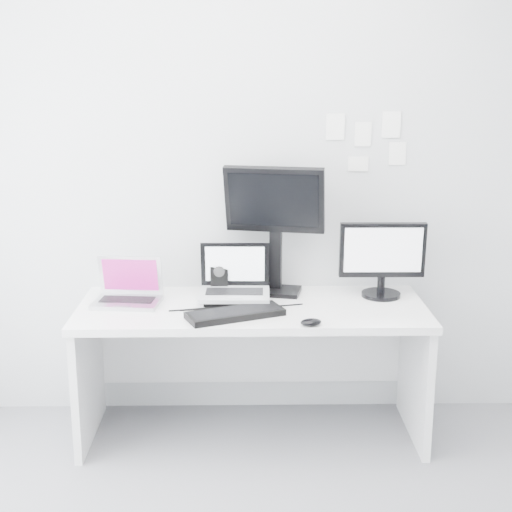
% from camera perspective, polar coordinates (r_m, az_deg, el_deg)
% --- Properties ---
extents(back_wall, '(3.60, 0.00, 3.60)m').
position_cam_1_polar(back_wall, '(3.98, -0.37, 6.20)').
color(back_wall, '#B5B7BA').
rests_on(back_wall, ground).
extents(desk, '(1.80, 0.70, 0.73)m').
position_cam_1_polar(desk, '(3.91, -0.30, -8.98)').
color(desk, white).
rests_on(desk, ground).
extents(macbook, '(0.36, 0.29, 0.25)m').
position_cam_1_polar(macbook, '(3.82, -10.14, -1.93)').
color(macbook, '#A6A7AB').
rests_on(macbook, desk).
extents(speaker, '(0.11, 0.11, 0.19)m').
position_cam_1_polar(speaker, '(3.97, -2.87, -1.56)').
color(speaker, black).
rests_on(speaker, desk).
extents(dell_laptop, '(0.37, 0.29, 0.31)m').
position_cam_1_polar(dell_laptop, '(3.80, -1.71, -1.41)').
color(dell_laptop, '#BABDC2').
rests_on(dell_laptop, desk).
extents(rear_monitor, '(0.56, 0.30, 0.72)m').
position_cam_1_polar(rear_monitor, '(3.90, 1.49, 2.15)').
color(rear_monitor, black).
rests_on(rear_monitor, desk).
extents(samsung_monitor, '(0.46, 0.21, 0.42)m').
position_cam_1_polar(samsung_monitor, '(3.94, 9.85, -0.21)').
color(samsung_monitor, black).
rests_on(samsung_monitor, desk).
extents(keyboard, '(0.51, 0.34, 0.03)m').
position_cam_1_polar(keyboard, '(3.61, -1.64, -4.54)').
color(keyboard, black).
rests_on(keyboard, desk).
extents(mouse, '(0.12, 0.09, 0.03)m').
position_cam_1_polar(mouse, '(3.50, 4.31, -5.18)').
color(mouse, black).
rests_on(mouse, desk).
extents(wall_note_0, '(0.10, 0.00, 0.14)m').
position_cam_1_polar(wall_note_0, '(3.98, 6.21, 10.02)').
color(wall_note_0, white).
rests_on(wall_note_0, back_wall).
extents(wall_note_1, '(0.09, 0.00, 0.13)m').
position_cam_1_polar(wall_note_1, '(4.00, 8.36, 9.41)').
color(wall_note_1, white).
rests_on(wall_note_1, back_wall).
extents(wall_note_2, '(0.10, 0.00, 0.14)m').
position_cam_1_polar(wall_note_2, '(4.03, 10.53, 10.06)').
color(wall_note_2, white).
rests_on(wall_note_2, back_wall).
extents(wall_note_3, '(0.11, 0.00, 0.08)m').
position_cam_1_polar(wall_note_3, '(4.02, 7.99, 7.14)').
color(wall_note_3, white).
rests_on(wall_note_3, back_wall).
extents(wall_note_4, '(0.09, 0.00, 0.12)m').
position_cam_1_polar(wall_note_4, '(4.05, 10.99, 7.86)').
color(wall_note_4, white).
rests_on(wall_note_4, back_wall).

